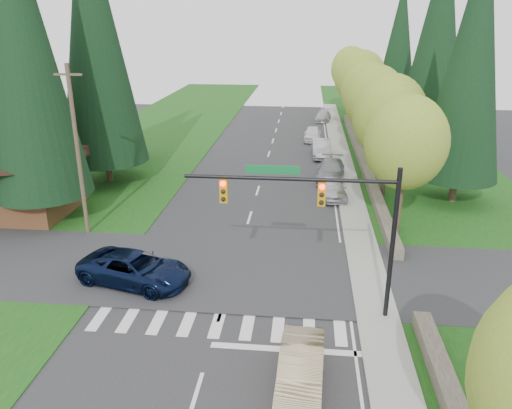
% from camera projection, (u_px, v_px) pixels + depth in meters
% --- Properties ---
extents(ground, '(120.00, 120.00, 0.00)m').
position_uv_depth(ground, '(202.00, 375.00, 18.26)').
color(ground, '#28282B').
rests_on(ground, ground).
extents(grass_east, '(14.00, 110.00, 0.06)m').
position_uv_depth(grass_east, '(437.00, 201.00, 35.66)').
color(grass_east, '#144512').
rests_on(grass_east, ground).
extents(grass_west, '(14.00, 110.00, 0.06)m').
position_uv_depth(grass_west, '(88.00, 189.00, 38.12)').
color(grass_west, '#144512').
rests_on(grass_west, ground).
extents(cross_street, '(120.00, 8.00, 0.10)m').
position_uv_depth(cross_street, '(233.00, 272.00, 25.72)').
color(cross_street, '#28282B').
rests_on(cross_street, ground).
extents(sidewalk_east, '(1.80, 80.00, 0.13)m').
position_uv_depth(sidewalk_east, '(349.00, 189.00, 38.09)').
color(sidewalk_east, gray).
rests_on(sidewalk_east, ground).
extents(curb_east, '(0.20, 80.00, 0.13)m').
position_uv_depth(curb_east, '(338.00, 188.00, 38.17)').
color(curb_east, gray).
rests_on(curb_east, ground).
extents(stone_wall_north, '(0.70, 40.00, 0.70)m').
position_uv_depth(stone_wall_north, '(361.00, 158.00, 45.29)').
color(stone_wall_north, '#4C4438').
rests_on(stone_wall_north, ground).
extents(traffic_signal, '(8.70, 0.37, 6.80)m').
position_uv_depth(traffic_signal, '(325.00, 209.00, 20.30)').
color(traffic_signal, black).
rests_on(traffic_signal, ground).
extents(brown_building, '(8.40, 8.40, 5.40)m').
position_uv_depth(brown_building, '(21.00, 167.00, 32.56)').
color(brown_building, '#4C2D19').
rests_on(brown_building, ground).
extents(utility_pole, '(1.60, 0.24, 10.00)m').
position_uv_depth(utility_pole, '(78.00, 151.00, 28.54)').
color(utility_pole, '#473828').
rests_on(utility_pole, ground).
extents(decid_tree_0, '(4.80, 4.80, 8.37)m').
position_uv_depth(decid_tree_0, '(406.00, 143.00, 28.48)').
color(decid_tree_0, '#38281C').
rests_on(decid_tree_0, ground).
extents(decid_tree_1, '(5.20, 5.20, 8.80)m').
position_uv_depth(decid_tree_1, '(390.00, 117.00, 34.93)').
color(decid_tree_1, '#38281C').
rests_on(decid_tree_1, ground).
extents(decid_tree_2, '(5.00, 5.00, 8.82)m').
position_uv_depth(decid_tree_2, '(375.00, 100.00, 41.43)').
color(decid_tree_2, '#38281C').
rests_on(decid_tree_2, ground).
extents(decid_tree_3, '(5.00, 5.00, 8.55)m').
position_uv_depth(decid_tree_3, '(367.00, 91.00, 48.04)').
color(decid_tree_3, '#38281C').
rests_on(decid_tree_3, ground).
extents(decid_tree_4, '(5.40, 5.40, 9.18)m').
position_uv_depth(decid_tree_4, '(361.00, 79.00, 54.41)').
color(decid_tree_4, '#38281C').
rests_on(decid_tree_4, ground).
extents(decid_tree_5, '(4.80, 4.80, 8.30)m').
position_uv_depth(decid_tree_5, '(354.00, 77.00, 61.14)').
color(decid_tree_5, '#38281C').
rests_on(decid_tree_5, ground).
extents(decid_tree_6, '(5.20, 5.20, 8.86)m').
position_uv_depth(decid_tree_6, '(350.00, 69.00, 67.54)').
color(decid_tree_6, '#38281C').
rests_on(decid_tree_6, ground).
extents(conifer_w_a, '(6.12, 6.12, 19.80)m').
position_uv_depth(conifer_w_a, '(22.00, 45.00, 28.76)').
color(conifer_w_a, '#38281C').
rests_on(conifer_w_a, ground).
extents(conifer_w_b, '(5.44, 5.44, 17.80)m').
position_uv_depth(conifer_w_b, '(14.00, 58.00, 33.13)').
color(conifer_w_b, '#38281C').
rests_on(conifer_w_b, ground).
extents(conifer_w_c, '(6.46, 6.46, 20.80)m').
position_uv_depth(conifer_w_c, '(94.00, 33.00, 35.95)').
color(conifer_w_c, '#38281C').
rests_on(conifer_w_c, ground).
extents(conifer_w_e, '(5.78, 5.78, 18.80)m').
position_uv_depth(conifer_w_e, '(101.00, 43.00, 42.08)').
color(conifer_w_e, '#38281C').
rests_on(conifer_w_e, ground).
extents(conifer_e_a, '(5.44, 5.44, 17.80)m').
position_uv_depth(conifer_e_a, '(472.00, 59.00, 32.16)').
color(conifer_e_a, '#38281C').
rests_on(conifer_e_a, ground).
extents(conifer_e_b, '(6.12, 6.12, 19.80)m').
position_uv_depth(conifer_e_b, '(438.00, 36.00, 44.76)').
color(conifer_e_b, '#38281C').
rests_on(conifer_e_b, ground).
extents(conifer_e_c, '(5.10, 5.10, 16.80)m').
position_uv_depth(conifer_e_c, '(399.00, 46.00, 58.43)').
color(conifer_e_c, '#38281C').
rests_on(conifer_e_c, ground).
extents(sedan_champagne, '(1.74, 4.48, 1.46)m').
position_uv_depth(sedan_champagne, '(301.00, 369.00, 17.44)').
color(sedan_champagne, tan).
rests_on(sedan_champagne, ground).
extents(suv_navy, '(6.08, 3.94, 1.56)m').
position_uv_depth(suv_navy, '(135.00, 269.00, 24.35)').
color(suv_navy, black).
rests_on(suv_navy, ground).
extents(parked_car_a, '(2.06, 4.38, 1.45)m').
position_uv_depth(parked_car_a, '(333.00, 188.00, 36.13)').
color(parked_car_a, '#BDBCC1').
rests_on(parked_car_a, ground).
extents(parked_car_b, '(2.58, 5.44, 1.53)m').
position_uv_depth(parked_car_b, '(331.00, 171.00, 40.14)').
color(parked_car_b, gray).
rests_on(parked_car_b, ground).
extents(parked_car_c, '(1.89, 4.92, 1.60)m').
position_uv_depth(parked_car_c, '(321.00, 148.00, 46.88)').
color(parked_car_c, '#AAAAAF').
rests_on(parked_car_c, ground).
extents(parked_car_d, '(1.89, 4.37, 1.47)m').
position_uv_depth(parked_car_d, '(313.00, 134.00, 53.13)').
color(parked_car_d, silver).
rests_on(parked_car_d, ground).
extents(parked_car_e, '(2.26, 4.53, 1.26)m').
position_uv_depth(parked_car_e, '(323.00, 116.00, 63.38)').
color(parked_car_e, '#B1B1B6').
rests_on(parked_car_e, ground).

